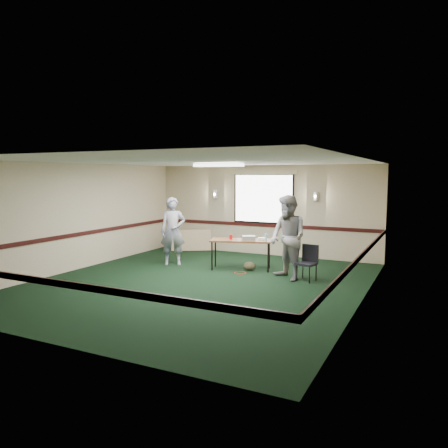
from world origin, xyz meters
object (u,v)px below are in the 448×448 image
at_px(person_right, 288,238).
at_px(conference_chair, 308,260).
at_px(person_left, 173,231).
at_px(projector, 249,238).
at_px(folding_table, 241,242).

bearing_deg(person_right, conference_chair, 51.62).
relative_size(conference_chair, person_left, 0.45).
bearing_deg(conference_chair, person_right, -153.61).
relative_size(projector, conference_chair, 0.39).
height_order(conference_chair, person_right, person_right).
bearing_deg(projector, person_left, 157.42).
distance_m(folding_table, person_right, 1.51).
bearing_deg(person_left, projector, -24.94).
relative_size(conference_chair, person_right, 0.42).
bearing_deg(conference_chair, person_left, -170.92).
distance_m(projector, person_right, 1.33).
relative_size(folding_table, conference_chair, 2.02).
bearing_deg(person_right, projector, -167.54).
xyz_separation_m(folding_table, person_left, (-1.89, -0.24, 0.20)).
xyz_separation_m(conference_chair, person_left, (-3.74, 0.14, 0.43)).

